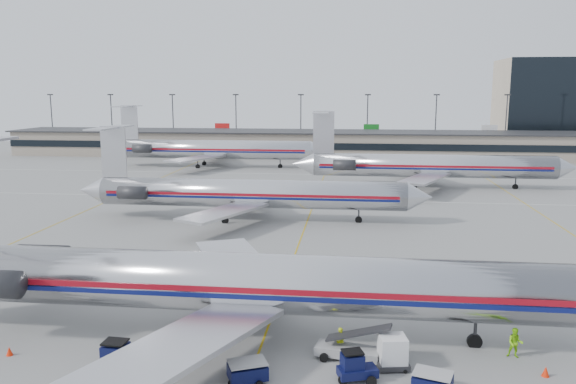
# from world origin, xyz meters

# --- Properties ---
(ground) EXTENTS (260.00, 260.00, 0.00)m
(ground) POSITION_xyz_m (0.00, 0.00, 0.00)
(ground) COLOR gray
(ground) RESTS_ON ground
(apron_markings) EXTENTS (160.00, 0.15, 0.02)m
(apron_markings) POSITION_xyz_m (0.00, 10.00, 0.01)
(apron_markings) COLOR silver
(apron_markings) RESTS_ON ground
(terminal) EXTENTS (162.00, 17.00, 6.25)m
(terminal) POSITION_xyz_m (0.00, 97.97, 3.16)
(terminal) COLOR gray
(terminal) RESTS_ON ground
(light_mast_row) EXTENTS (163.60, 0.40, 15.28)m
(light_mast_row) POSITION_xyz_m (0.00, 112.00, 8.58)
(light_mast_row) COLOR #38383D
(light_mast_row) RESTS_ON ground
(distant_building) EXTENTS (30.00, 20.00, 25.00)m
(distant_building) POSITION_xyz_m (62.00, 128.00, 12.50)
(distant_building) COLOR tan
(distant_building) RESTS_ON ground
(jet_foreground) EXTENTS (48.20, 28.38, 12.62)m
(jet_foreground) POSITION_xyz_m (-2.21, -7.63, 3.66)
(jet_foreground) COLOR silver
(jet_foreground) RESTS_ON ground
(jet_second_row) EXTENTS (44.32, 26.10, 11.60)m
(jet_second_row) POSITION_xyz_m (-7.91, 25.80, 3.37)
(jet_second_row) COLOR silver
(jet_second_row) RESTS_ON ground
(jet_third_row) EXTENTS (46.43, 28.56, 12.70)m
(jet_third_row) POSITION_xyz_m (17.57, 53.17, 3.69)
(jet_third_row) COLOR silver
(jet_third_row) RESTS_ON ground
(jet_back_row) EXTENTS (47.90, 29.46, 13.10)m
(jet_back_row) POSITION_xyz_m (-24.73, 74.71, 3.80)
(jet_back_row) COLOR silver
(jet_back_row) RESTS_ON ground
(tug_left) EXTENTS (2.51, 1.35, 2.00)m
(tug_left) POSITION_xyz_m (-7.29, -13.55, 0.91)
(tug_left) COLOR #090E36
(tug_left) RESTS_ON ground
(tug_center) EXTENTS (2.36, 1.69, 1.73)m
(tug_center) POSITION_xyz_m (5.83, -12.69, 0.79)
(tug_center) COLOR #090E36
(tug_center) RESTS_ON ground
(cart_inner) EXTENTS (2.45, 2.12, 1.17)m
(cart_inner) POSITION_xyz_m (-0.02, -13.48, 0.62)
(cart_inner) COLOR #090E36
(cart_inner) RESTS_ON ground
(cart_outer) EXTENTS (2.31, 1.91, 1.13)m
(cart_outer) POSITION_xyz_m (9.88, -13.46, 0.60)
(cart_outer) COLOR #090E36
(cart_outer) RESTS_ON ground
(uld_container) EXTENTS (2.04, 1.80, 1.91)m
(uld_container) POSITION_xyz_m (7.95, -10.94, 0.96)
(uld_container) COLOR #2D2D30
(uld_container) RESTS_ON ground
(belt_loader) EXTENTS (4.59, 2.07, 2.36)m
(belt_loader) POSITION_xyz_m (5.47, -10.13, 0.63)
(belt_loader) COLOR #9B9B9B
(belt_loader) RESTS_ON ground
(ramp_worker_near) EXTENTS (0.69, 0.56, 1.66)m
(ramp_worker_near) POSITION_xyz_m (4.97, -9.54, 0.83)
(ramp_worker_near) COLOR #B3C612
(ramp_worker_near) RESTS_ON ground
(ramp_worker_far) EXTENTS (1.02, 0.86, 1.83)m
(ramp_worker_far) POSITION_xyz_m (15.30, -8.80, 0.92)
(ramp_worker_far) COLOR #88DB14
(ramp_worker_far) RESTS_ON ground
(cone_right) EXTENTS (0.53, 0.53, 0.59)m
(cone_right) POSITION_xyz_m (16.39, -10.97, 0.30)
(cone_right) COLOR #F52808
(cone_right) RESTS_ON ground
(cone_left) EXTENTS (0.47, 0.47, 0.54)m
(cone_left) POSITION_xyz_m (-14.86, -12.08, 0.27)
(cone_left) COLOR #F52808
(cone_left) RESTS_ON ground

